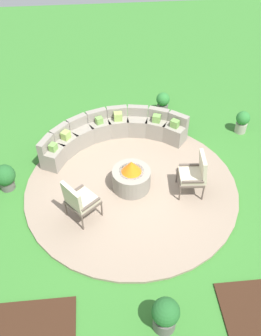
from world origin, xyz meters
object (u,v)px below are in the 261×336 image
object	(u,v)px
lounge_chair_front_right	(195,173)
potted_plant_2	(242,121)
curved_stone_bench	(112,132)
potted_plant_4	(5,177)
lounge_chair_front_left	(79,200)
potted_plant_5	(163,102)
potted_plant_3	(165,315)
fire_pit	(131,177)

from	to	relation	value
lounge_chair_front_right	potted_plant_2	world-z (taller)	lounge_chair_front_right
curved_stone_bench	potted_plant_4	world-z (taller)	curved_stone_bench
curved_stone_bench	lounge_chair_front_left	xyz separation A→B (m)	(-0.80, -2.45, 0.23)
curved_stone_bench	potted_plant_5	bearing A→B (deg)	39.96
potted_plant_3	potted_plant_5	size ratio (longest dim) A/B	1.14
lounge_chair_front_right	potted_plant_3	world-z (taller)	lounge_chair_front_right
curved_stone_bench	potted_plant_3	bearing A→B (deg)	-83.41
potted_plant_3	fire_pit	bearing A→B (deg)	93.95
potted_plant_4	potted_plant_3	bearing A→B (deg)	-49.07
lounge_chair_front_left	potted_plant_5	xyz separation A→B (m)	(2.33, 3.73, -0.25)
potted_plant_3	potted_plant_4	world-z (taller)	potted_plant_3
fire_pit	potted_plant_4	bearing A→B (deg)	173.92
fire_pit	lounge_chair_front_left	world-z (taller)	lounge_chair_front_left
fire_pit	potted_plant_5	world-z (taller)	fire_pit
lounge_chair_front_right	potted_plant_4	size ratio (longest dim) A/B	1.59
lounge_chair_front_right	potted_plant_2	distance (m)	2.76
potted_plant_3	potted_plant_5	xyz separation A→B (m)	(0.97, 6.13, -0.04)
fire_pit	potted_plant_5	bearing A→B (deg)	67.90
fire_pit	curved_stone_bench	size ratio (longest dim) A/B	0.23
potted_plant_4	fire_pit	bearing A→B (deg)	-6.08
potted_plant_5	potted_plant_3	bearing A→B (deg)	-99.02
fire_pit	potted_plant_4	distance (m)	2.82
lounge_chair_front_right	potted_plant_5	size ratio (longest dim) A/B	1.61
lounge_chair_front_left	potted_plant_3	bearing A→B (deg)	-10.64
curved_stone_bench	potted_plant_2	world-z (taller)	curved_stone_bench
fire_pit	potted_plant_5	size ratio (longest dim) A/B	1.36
curved_stone_bench	potted_plant_4	bearing A→B (deg)	-151.22
potted_plant_5	lounge_chair_front_left	bearing A→B (deg)	-121.97
lounge_chair_front_right	potted_plant_2	size ratio (longest dim) A/B	1.62
fire_pit	potted_plant_2	xyz separation A→B (m)	(3.14, 1.83, -0.02)
curved_stone_bench	lounge_chair_front_left	distance (m)	2.58
fire_pit	curved_stone_bench	bearing A→B (deg)	101.58
curved_stone_bench	fire_pit	bearing A→B (deg)	-78.42
potted_plant_2	fire_pit	bearing A→B (deg)	-149.79
lounge_chair_front_left	lounge_chair_front_right	size ratio (longest dim) A/B	1.03
lounge_chair_front_left	potted_plant_2	world-z (taller)	lounge_chair_front_left
potted_plant_5	potted_plant_4	bearing A→B (deg)	-146.58
fire_pit	lounge_chair_front_left	bearing A→B (deg)	-145.14
lounge_chair_front_right	potted_plant_4	world-z (taller)	lounge_chair_front_right
potted_plant_2	potted_plant_3	bearing A→B (deg)	-120.20
potted_plant_2	potted_plant_3	distance (m)	5.81
potted_plant_4	potted_plant_5	bearing A→B (deg)	33.42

